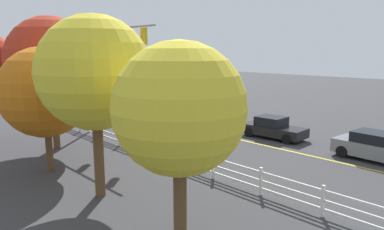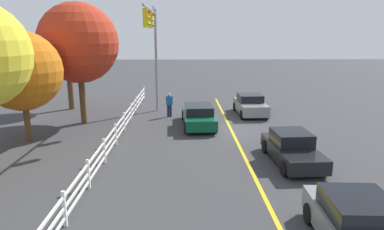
{
  "view_description": "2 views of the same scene",
  "coord_description": "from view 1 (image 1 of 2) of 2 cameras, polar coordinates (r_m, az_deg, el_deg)",
  "views": [
    {
      "loc": [
        -18.67,
        17.75,
        5.71
      ],
      "look_at": [
        -1.5,
        1.42,
        1.42
      ],
      "focal_mm": 33.29,
      "sensor_mm": 36.0,
      "label": 1
    },
    {
      "loc": [
        -20.09,
        2.85,
        5.67
      ],
      "look_at": [
        -3.02,
        2.46,
        1.6
      ],
      "focal_mm": 31.6,
      "sensor_mm": 36.0,
      "label": 2
    }
  ],
  "objects": [
    {
      "name": "pedestrian",
      "position": [
        26.34,
        -11.1,
        -0.38
      ],
      "size": [
        0.44,
        0.48,
        1.69
      ],
      "rotation": [
        0.0,
        0.0,
        3.73
      ],
      "color": "#191E3F",
      "rests_on": "ground_plane"
    },
    {
      "name": "car_2",
      "position": [
        24.15,
        12.87,
        -2.05
      ],
      "size": [
        4.27,
        2.0,
        1.42
      ],
      "rotation": [
        0.0,
        0.0,
        3.19
      ],
      "color": "black",
      "rests_on": "ground_plane"
    },
    {
      "name": "car_0",
      "position": [
        30.26,
        -2.3,
        0.73
      ],
      "size": [
        4.0,
        2.06,
        1.46
      ],
      "rotation": [
        0.0,
        0.0,
        3.18
      ],
      "color": "slate",
      "rests_on": "ground_plane"
    },
    {
      "name": "tree_1",
      "position": [
        21.96,
        -21.64,
        8.07
      ],
      "size": [
        5.01,
        5.01,
        7.66
      ],
      "color": "brown",
      "rests_on": "ground_plane"
    },
    {
      "name": "car_1",
      "position": [
        21.15,
        27.37,
        -4.57
      ],
      "size": [
        4.27,
        2.14,
        1.5
      ],
      "rotation": [
        0.0,
        0.0,
        3.08
      ],
      "color": "slate",
      "rests_on": "ground_plane"
    },
    {
      "name": "lane_center_stripe",
      "position": [
        23.73,
        6.67,
        -3.72
      ],
      "size": [
        28.0,
        0.16,
        0.01
      ],
      "primitive_type": "cube",
      "color": "gold",
      "rests_on": "ground_plane"
    },
    {
      "name": "white_rail_fence",
      "position": [
        19.97,
        -7.6,
        -4.64
      ],
      "size": [
        26.1,
        0.1,
        1.15
      ],
      "color": "white",
      "rests_on": "ground_plane"
    },
    {
      "name": "tree_2",
      "position": [
        13.95,
        -15.31,
        6.48
      ],
      "size": [
        4.36,
        4.36,
        7.08
      ],
      "color": "brown",
      "rests_on": "ground_plane"
    },
    {
      "name": "tree_4",
      "position": [
        17.82,
        -22.48,
        3.37
      ],
      "size": [
        4.2,
        4.2,
        5.92
      ],
      "color": "brown",
      "rests_on": "ground_plane"
    },
    {
      "name": "ground_plane",
      "position": [
        26.39,
        -0.01,
        -2.23
      ],
      "size": [
        120.0,
        120.0,
        0.0
      ],
      "primitive_type": "plane",
      "color": "#38383A"
    },
    {
      "name": "signal_assembly",
      "position": [
        25.12,
        -13.02,
        9.11
      ],
      "size": [
        7.48,
        0.38,
        7.57
      ],
      "color": "gray",
      "rests_on": "ground_plane"
    },
    {
      "name": "car_3",
      "position": [
        25.45,
        -4.25,
        -1.16
      ],
      "size": [
        4.79,
        2.13,
        1.4
      ],
      "rotation": [
        0.0,
        0.0,
        0.05
      ],
      "color": "#0C4C2D",
      "rests_on": "ground_plane"
    },
    {
      "name": "tree_0",
      "position": [
        10.13,
        -2.02,
        0.91
      ],
      "size": [
        3.9,
        3.9,
        6.03
      ],
      "color": "brown",
      "rests_on": "ground_plane"
    }
  ]
}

